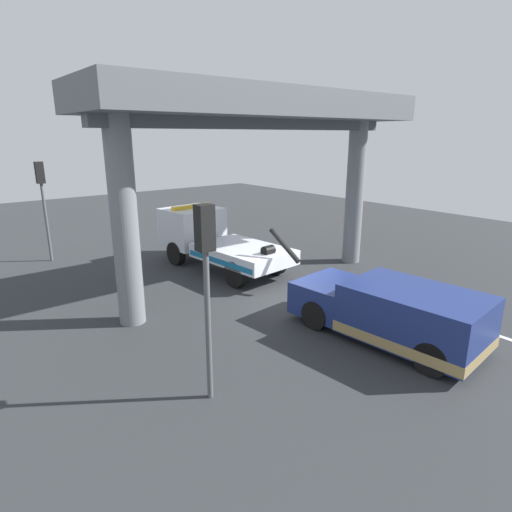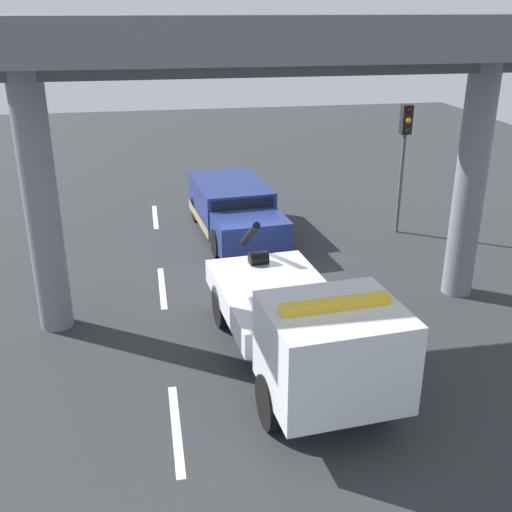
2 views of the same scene
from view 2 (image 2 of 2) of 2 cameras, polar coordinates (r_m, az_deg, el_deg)
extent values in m
cube|color=#2D3033|center=(16.92, -0.02, -2.42)|extent=(60.00, 40.00, 0.10)
cube|color=silver|center=(22.26, -9.28, 3.59)|extent=(2.60, 0.16, 0.01)
cube|color=silver|center=(16.67, -8.64, -2.88)|extent=(2.60, 0.16, 0.01)
cube|color=silver|center=(11.50, -7.36, -15.47)|extent=(2.60, 0.16, 0.01)
cube|color=silver|center=(13.83, 1.79, -3.87)|extent=(4.04, 2.74, 0.55)
cube|color=silver|center=(10.82, 7.10, -8.70)|extent=(2.25, 2.48, 1.65)
cube|color=black|center=(10.15, 8.52, -8.63)|extent=(0.26, 2.20, 0.66)
cube|color=#196B9E|center=(14.23, 6.43, -3.57)|extent=(3.64, 0.35, 0.20)
cylinder|color=black|center=(15.48, -0.58, 2.02)|extent=(1.42, 0.31, 1.07)
cylinder|color=black|center=(14.88, 0.23, -0.24)|extent=(0.40, 0.48, 0.36)
cube|color=yellow|center=(10.38, 7.34, -4.41)|extent=(0.41, 1.93, 0.16)
cylinder|color=black|center=(11.88, 11.25, -11.46)|extent=(1.02, 0.41, 1.00)
cylinder|color=black|center=(11.20, 1.40, -13.27)|extent=(1.02, 0.41, 1.00)
cylinder|color=black|center=(14.97, 4.71, -3.60)|extent=(1.02, 0.41, 1.00)
cylinder|color=black|center=(14.44, -3.09, -4.57)|extent=(1.02, 0.41, 1.00)
cube|color=navy|center=(20.67, -2.40, 5.04)|extent=(3.64, 2.50, 1.35)
cube|color=navy|center=(18.35, -0.53, 2.15)|extent=(1.91, 2.26, 0.95)
cube|color=black|center=(18.96, -1.20, 4.40)|extent=(0.23, 1.93, 0.59)
cube|color=#9E8451|center=(20.82, -2.38, 3.74)|extent=(3.66, 2.52, 0.28)
cylinder|color=black|center=(18.84, 2.18, 1.75)|extent=(0.86, 0.35, 0.84)
cylinder|color=black|center=(18.38, -3.54, 1.19)|extent=(0.86, 0.35, 0.84)
cylinder|color=black|center=(21.92, -0.51, 4.74)|extent=(0.86, 0.35, 0.84)
cylinder|color=black|center=(21.52, -5.46, 4.31)|extent=(0.86, 0.35, 0.84)
cylinder|color=slate|center=(16.10, 19.15, 6.44)|extent=(0.75, 0.75, 5.92)
cylinder|color=slate|center=(14.27, -19.18, 4.50)|extent=(0.75, 0.75, 5.92)
cube|color=#5B5F63|center=(13.78, 1.27, 19.58)|extent=(3.60, 12.08, 0.90)
cube|color=#4A4E52|center=(13.83, 1.25, 16.98)|extent=(0.50, 11.68, 0.36)
cylinder|color=#515456|center=(20.55, 13.16, 6.45)|extent=(0.12, 0.12, 3.24)
cube|color=black|center=(20.11, 13.68, 12.13)|extent=(0.28, 0.32, 0.90)
sphere|color=#360605|center=(19.91, 13.94, 12.89)|extent=(0.18, 0.18, 0.18)
sphere|color=gold|center=(19.96, 13.86, 12.04)|extent=(0.18, 0.18, 0.18)
sphere|color=black|center=(20.01, 13.78, 11.20)|extent=(0.18, 0.18, 0.18)
camera|label=1|loc=(27.71, 16.53, 18.02)|focal=29.58mm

